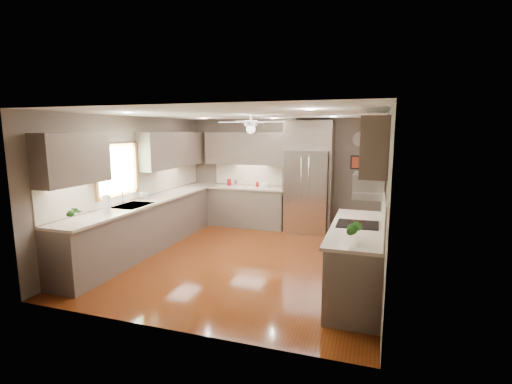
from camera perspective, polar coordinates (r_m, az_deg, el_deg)
The scene contains 28 objects.
floor at distance 6.65m, azimuth -1.61°, elevation -10.21°, with size 5.00×5.00×0.00m, color #482409.
ceiling at distance 6.27m, azimuth -1.72°, elevation 11.86°, with size 5.00×5.00×0.00m, color white.
wall_back at distance 8.71m, azimuth 3.90°, elevation 2.91°, with size 4.50×4.50×0.00m, color #62574B.
wall_front at distance 4.12m, azimuth -13.52°, elevation -4.62°, with size 4.50×4.50×0.00m, color #62574B.
wall_left at distance 7.40m, azimuth -18.29°, elevation 1.31°, with size 5.00×5.00×0.00m, color #62574B.
wall_right at distance 5.98m, azimuth 19.09°, elevation -0.56°, with size 5.00×5.00×0.00m, color #62574B.
canister_a at distance 8.85m, azimuth -4.15°, elevation 1.50°, with size 0.10×0.10×0.16m, color maroon.
canister_b at distance 8.79m, azimuth -3.10°, elevation 1.39°, with size 0.09×0.09×0.14m, color silver.
canister_c at distance 8.69m, azimuth -1.57°, elevation 1.45°, with size 0.10×0.10×0.17m, color #BAB58B.
canister_d at distance 8.63m, azimuth 0.22°, elevation 1.19°, with size 0.07×0.07×0.11m, color maroon.
soap_bottle at distance 7.38m, azimuth -16.87°, elevation -0.33°, with size 0.09×0.09×0.19m, color white.
potted_plant_left at distance 5.86m, azimuth -26.42°, elevation -2.80°, with size 0.16×0.11×0.30m, color #1E4F16.
potted_plant_right at distance 4.53m, azimuth 14.91°, elevation -5.51°, with size 0.16×0.13×0.30m, color #1E4F16.
bowl at distance 8.52m, azimuth 1.36°, elevation 0.84°, with size 0.21×0.21×0.05m, color #BAB58B.
left_run at distance 7.49m, azimuth -15.49°, elevation -4.43°, with size 0.65×4.70×1.45m.
back_run at distance 8.76m, azimuth -1.23°, elevation -2.11°, with size 1.85×0.65×1.45m.
uppers at distance 7.21m, azimuth -5.35°, elevation 6.50°, with size 4.50×4.70×0.95m.
window at distance 6.96m, azimuth -20.65°, elevation 3.18°, with size 0.05×1.12×0.92m.
sink at distance 6.87m, azimuth -18.46°, elevation -2.19°, with size 0.50×0.70×0.32m.
refrigerator at distance 8.24m, azimuth 8.04°, elevation 2.04°, with size 1.06×0.75×2.45m.
right_run at distance 5.39m, azimuth 15.31°, elevation -9.85°, with size 0.70×2.20×1.45m.
microwave at distance 5.40m, azimuth 16.93°, elevation 1.00°, with size 0.43×0.55×0.34m.
ceiling_fan at distance 6.55m, azimuth -0.81°, elevation 10.29°, with size 1.18×1.18×0.32m.
recessed_lights at distance 6.66m, azimuth -0.86°, elevation 11.66°, with size 2.84×3.14×0.01m.
wall_clock at distance 8.39m, azimuth 15.71°, elevation 7.81°, with size 0.30×0.03×0.30m.
framed_print at distance 8.41m, azimuth 15.56°, elevation 4.41°, with size 0.36×0.03×0.30m.
stool at distance 7.65m, azimuth 15.06°, elevation -6.03°, with size 0.48×0.48×0.47m.
paper_towel at distance 6.35m, azimuth -21.99°, elevation -1.73°, with size 0.12×0.12×0.30m.
Camera 1 is at (2.12, -5.89, 2.23)m, focal length 26.00 mm.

